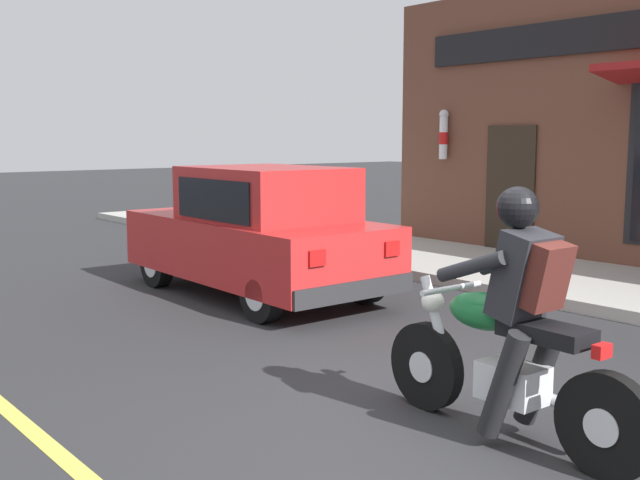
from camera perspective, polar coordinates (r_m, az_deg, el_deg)
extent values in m
plane|color=#2B2B2D|center=(4.84, 8.66, -15.54)|extent=(80.00, 80.00, 0.00)
cube|color=#ADAAA3|center=(10.59, 15.28, -2.48)|extent=(2.60, 22.00, 0.14)
cube|color=#2D2319|center=(12.20, 14.27, 3.52)|extent=(0.04, 0.90, 2.10)
cylinder|color=white|center=(12.93, 9.39, 7.66)|extent=(0.14, 0.14, 0.70)
cylinder|color=red|center=(12.93, 9.39, 7.66)|extent=(0.15, 0.15, 0.20)
sphere|color=silver|center=(12.93, 9.43, 9.43)|extent=(0.16, 0.16, 0.16)
cylinder|color=black|center=(5.42, 8.09, -9.47)|extent=(0.13, 0.62, 0.62)
cylinder|color=silver|center=(5.42, 8.09, -9.47)|extent=(0.13, 0.22, 0.22)
cylinder|color=black|center=(4.61, 20.97, -13.07)|extent=(0.13, 0.62, 0.62)
cylinder|color=silver|center=(4.61, 20.97, -13.07)|extent=(0.13, 0.22, 0.22)
cube|color=silver|center=(4.93, 14.46, -10.45)|extent=(0.30, 0.41, 0.24)
ellipsoid|color=#196B33|center=(4.97, 12.34, -5.31)|extent=(0.32, 0.53, 0.24)
cube|color=black|center=(4.69, 16.84, -6.75)|extent=(0.28, 0.57, 0.10)
cylinder|color=silver|center=(5.27, 8.94, -6.43)|extent=(0.08, 0.33, 0.68)
cylinder|color=silver|center=(5.12, 9.98, -3.64)|extent=(0.56, 0.06, 0.04)
sphere|color=silver|center=(5.26, 8.58, -4.65)|extent=(0.16, 0.16, 0.16)
cylinder|color=silver|center=(4.87, 19.40, -12.12)|extent=(0.10, 0.55, 0.08)
cube|color=red|center=(4.50, 20.68, -7.92)|extent=(0.12, 0.06, 0.08)
cylinder|color=black|center=(4.74, 13.79, -10.67)|extent=(0.15, 0.36, 0.71)
cylinder|color=black|center=(5.01, 16.40, -9.73)|extent=(0.15, 0.36, 0.71)
cube|color=#232328|center=(4.73, 15.22, -2.60)|extent=(0.35, 0.34, 0.57)
cylinder|color=#232328|center=(4.72, 11.44, -2.02)|extent=(0.11, 0.52, 0.26)
cylinder|color=#232328|center=(5.02, 14.44, -1.51)|extent=(0.11, 0.52, 0.26)
sphere|color=black|center=(4.71, 14.82, 2.41)|extent=(0.26, 0.26, 0.26)
cube|color=#4C1E19|center=(4.63, 16.80, -2.63)|extent=(0.29, 0.25, 0.42)
cylinder|color=black|center=(9.85, -12.35, -1.79)|extent=(0.19, 0.60, 0.60)
cylinder|color=silver|center=(9.85, -12.35, -1.79)|extent=(0.21, 0.33, 0.33)
cylinder|color=black|center=(10.56, -5.33, -1.01)|extent=(0.19, 0.60, 0.60)
cylinder|color=silver|center=(10.56, -5.33, -1.01)|extent=(0.21, 0.33, 0.33)
cylinder|color=black|center=(7.81, -4.47, -4.13)|extent=(0.19, 0.60, 0.60)
cylinder|color=silver|center=(7.81, -4.47, -4.13)|extent=(0.21, 0.33, 0.33)
cylinder|color=black|center=(8.68, 3.42, -2.91)|extent=(0.19, 0.60, 0.60)
cylinder|color=silver|center=(8.68, 3.42, -2.91)|extent=(0.21, 0.33, 0.33)
cube|color=red|center=(9.13, -4.99, -0.48)|extent=(1.72, 3.74, 0.70)
cube|color=red|center=(8.85, -4.14, 3.44)|extent=(1.48, 1.93, 0.66)
cube|color=black|center=(9.58, -7.09, 3.43)|extent=(1.33, 0.38, 0.51)
cube|color=black|center=(8.47, -8.19, 3.04)|extent=(0.06, 1.52, 0.46)
cube|color=black|center=(9.28, -0.44, 3.54)|extent=(0.06, 1.52, 0.46)
cube|color=silver|center=(10.47, -12.98, 1.08)|extent=(0.24, 0.05, 0.14)
cube|color=red|center=(7.32, -0.23, -1.40)|extent=(0.20, 0.04, 0.16)
cube|color=silver|center=(10.95, -8.18, 1.48)|extent=(0.24, 0.05, 0.14)
cube|color=red|center=(7.99, 5.49, -0.66)|extent=(0.20, 0.04, 0.16)
cube|color=#28282B|center=(10.72, -10.40, -0.69)|extent=(1.61, 0.16, 0.20)
cube|color=#28282B|center=(7.74, 2.59, -3.84)|extent=(1.61, 0.16, 0.20)
cube|color=black|center=(10.28, 15.62, -2.29)|extent=(0.36, 0.36, 0.04)
cone|color=orange|center=(10.23, 15.68, -0.64)|extent=(0.28, 0.28, 0.56)
cylinder|color=white|center=(10.23, 15.68, -0.53)|extent=(0.20, 0.20, 0.08)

